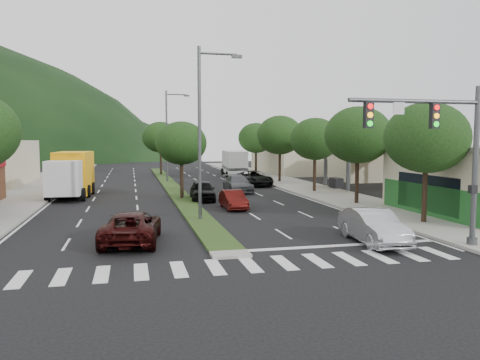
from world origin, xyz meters
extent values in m
plane|color=black|center=(0.00, 0.00, 0.00)|extent=(160.00, 160.00, 0.00)
cube|color=gray|center=(12.50, 25.00, 0.07)|extent=(5.00, 90.00, 0.15)
cube|color=gray|center=(-13.00, 25.00, 0.07)|extent=(6.00, 90.00, 0.15)
cube|color=#253E16|center=(0.00, 28.00, 0.06)|extent=(1.60, 56.00, 0.12)
cube|color=silver|center=(0.00, -2.00, 0.01)|extent=(19.00, 2.20, 0.01)
cylinder|color=#47494C|center=(10.60, -1.50, 3.50)|extent=(0.24, 0.24, 7.00)
cylinder|color=#47494C|center=(7.60, -1.50, 6.30)|extent=(6.00, 0.18, 0.18)
cube|color=black|center=(8.40, -1.65, 5.70)|extent=(0.35, 0.25, 1.05)
cube|color=black|center=(5.40, -1.65, 5.70)|extent=(0.35, 0.25, 1.05)
cube|color=black|center=(10.40, -1.65, 2.60)|extent=(0.30, 0.25, 0.35)
cube|color=silver|center=(19.00, 22.00, 5.00)|extent=(12.00, 8.00, 0.50)
cube|color=yellow|center=(19.00, 22.00, 4.65)|extent=(12.20, 8.20, 0.50)
cylinder|color=#47494C|center=(15.00, 19.50, 2.30)|extent=(0.36, 0.36, 4.60)
cylinder|color=#47494C|center=(23.00, 19.50, 2.30)|extent=(0.36, 0.36, 4.60)
cylinder|color=#47494C|center=(15.00, 24.50, 2.30)|extent=(0.36, 0.36, 4.60)
cylinder|color=#47494C|center=(23.00, 24.50, 2.30)|extent=(0.36, 0.36, 4.60)
cube|color=black|center=(15.00, 22.00, 0.55)|extent=(0.80, 1.60, 1.10)
cube|color=black|center=(23.00, 22.00, 0.55)|extent=(0.80, 1.60, 1.10)
cube|color=#C0B299|center=(19.50, 44.00, 2.60)|extent=(10.00, 16.00, 5.20)
cylinder|color=black|center=(12.00, 4.00, 1.97)|extent=(0.28, 0.28, 3.64)
ellipsoid|color=black|center=(12.00, 4.00, 4.83)|extent=(4.60, 4.60, 3.91)
cylinder|color=black|center=(12.00, 12.00, 2.05)|extent=(0.28, 0.28, 3.81)
ellipsoid|color=black|center=(12.00, 12.00, 5.05)|extent=(4.80, 4.80, 4.08)
cylinder|color=black|center=(12.00, 20.00, 1.94)|extent=(0.28, 0.28, 3.58)
ellipsoid|color=black|center=(12.00, 20.00, 4.76)|extent=(4.40, 4.40, 3.74)
cylinder|color=black|center=(12.00, 30.00, 2.11)|extent=(0.28, 0.28, 3.92)
ellipsoid|color=black|center=(12.00, 30.00, 5.19)|extent=(5.00, 5.00, 4.25)
cylinder|color=black|center=(12.00, 40.00, 2.00)|extent=(0.28, 0.28, 3.70)
ellipsoid|color=black|center=(12.00, 40.00, 4.90)|extent=(4.60, 4.60, 3.91)
cylinder|color=black|center=(0.00, 18.00, 1.80)|extent=(0.28, 0.28, 3.36)
ellipsoid|color=black|center=(0.00, 18.00, 4.44)|extent=(4.00, 4.00, 3.40)
cylinder|color=black|center=(0.00, 44.00, 2.02)|extent=(0.28, 0.28, 3.81)
ellipsoid|color=black|center=(0.00, 44.00, 5.02)|extent=(4.80, 4.80, 4.08)
cylinder|color=#47494C|center=(0.00, 8.00, 5.00)|extent=(0.20, 0.20, 10.00)
cylinder|color=#47494C|center=(1.10, 8.00, 9.60)|extent=(2.20, 0.12, 0.12)
cube|color=#47494C|center=(2.20, 8.00, 9.50)|extent=(0.60, 0.25, 0.18)
cylinder|color=#47494C|center=(0.00, 33.00, 5.00)|extent=(0.20, 0.20, 10.00)
cylinder|color=#47494C|center=(1.10, 33.00, 9.60)|extent=(2.20, 0.12, 0.12)
cube|color=#47494C|center=(2.20, 33.00, 9.50)|extent=(0.60, 0.25, 0.18)
imported|color=silver|center=(6.83, 0.30, 0.78)|extent=(1.97, 4.83, 1.56)
imported|color=black|center=(-3.90, 2.90, 0.73)|extent=(3.04, 5.51, 1.46)
imported|color=black|center=(1.50, 17.08, 0.77)|extent=(2.17, 4.65, 1.54)
imported|color=#525357|center=(5.48, 22.08, 0.73)|extent=(2.07, 5.05, 1.46)
imported|color=#4B0F0C|center=(2.87, 12.08, 0.63)|extent=(1.35, 3.84, 1.26)
imported|color=black|center=(8.32, 27.08, 0.77)|extent=(3.18, 5.78, 1.54)
cube|color=silver|center=(-8.83, 18.19, 1.82)|extent=(2.60, 1.99, 2.61)
cube|color=#FFAB0D|center=(-8.54, 22.39, 1.93)|extent=(2.94, 4.94, 3.52)
cube|color=black|center=(-8.60, 21.48, 0.51)|extent=(2.73, 6.73, 0.34)
cylinder|color=black|center=(-7.50, 18.58, 0.51)|extent=(0.41, 1.04, 1.02)
cylinder|color=black|center=(-10.10, 18.76, 0.51)|extent=(0.41, 1.04, 1.02)
cylinder|color=black|center=(-7.32, 21.05, 0.51)|extent=(0.41, 1.04, 1.02)
cylinder|color=black|center=(-9.93, 21.23, 0.51)|extent=(0.41, 1.04, 1.02)
cylinder|color=black|center=(-7.17, 23.29, 0.51)|extent=(0.41, 1.04, 1.02)
cylinder|color=black|center=(-9.77, 23.47, 0.51)|extent=(0.41, 1.04, 1.02)
cube|color=white|center=(9.00, 39.51, 1.84)|extent=(3.20, 8.71, 2.84)
cube|color=#5D5C61|center=(9.00, 39.51, 1.14)|extent=(3.26, 8.71, 0.33)
cylinder|color=black|center=(8.16, 43.01, 0.43)|extent=(0.41, 0.88, 0.85)
cylinder|color=black|center=(10.52, 42.78, 0.43)|extent=(0.41, 0.88, 0.85)
cylinder|color=black|center=(8.06, 42.00, 0.43)|extent=(0.41, 0.88, 0.85)
cylinder|color=black|center=(10.41, 41.76, 0.43)|extent=(0.41, 0.88, 0.85)
cylinder|color=black|center=(7.52, 36.57, 0.43)|extent=(0.41, 0.88, 0.85)
cylinder|color=black|center=(9.87, 36.34, 0.43)|extent=(0.41, 0.88, 0.85)
camera|label=1|loc=(-3.88, -18.79, 4.74)|focal=35.00mm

